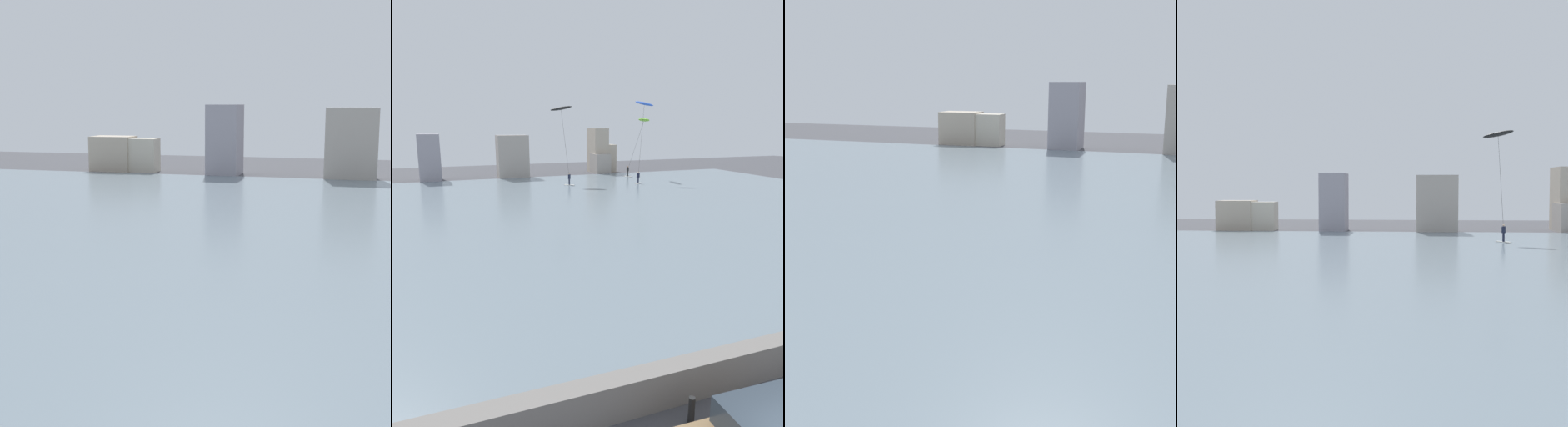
% 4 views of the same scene
% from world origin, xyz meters
% --- Properties ---
extents(water_bay, '(84.00, 52.00, 0.10)m').
position_xyz_m(water_bay, '(0.00, 31.04, 0.05)').
color(water_bay, slate).
rests_on(water_bay, ground).
extents(far_shore_buildings, '(44.21, 5.82, 7.52)m').
position_xyz_m(far_shore_buildings, '(3.89, 59.37, 2.87)').
color(far_shore_buildings, '#B7A893').
rests_on(far_shore_buildings, ground).
extents(kitesurfer_black, '(3.13, 4.90, 10.65)m').
position_xyz_m(kitesurfer_black, '(10.07, 49.60, 9.23)').
color(kitesurfer_black, silver).
rests_on(kitesurfer_black, water_bay).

